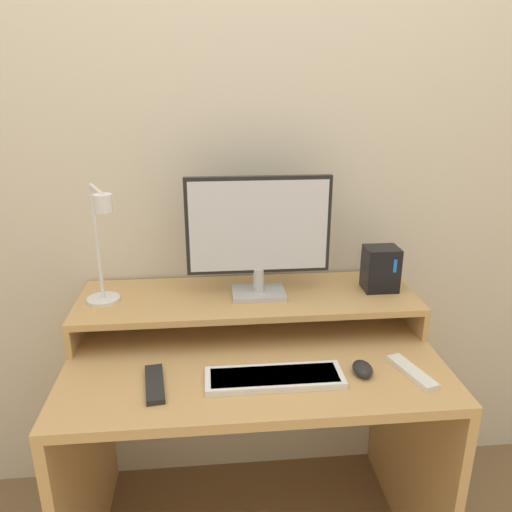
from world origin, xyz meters
TOP-DOWN VIEW (x-y plane):
  - wall_back at (0.00, 0.74)m, footprint 6.00×0.05m
  - desk at (0.00, 0.35)m, footprint 1.14×0.70m
  - monitor_shelf at (0.00, 0.52)m, footprint 1.14×0.35m
  - monitor at (0.03, 0.52)m, footprint 0.47×0.12m
  - desk_lamp at (-0.45, 0.46)m, footprint 0.14×0.22m
  - router_dock at (0.46, 0.53)m, footprint 0.11×0.10m
  - keyboard at (0.05, 0.18)m, footprint 0.39×0.13m
  - mouse at (0.30, 0.19)m, footprint 0.06×0.08m
  - remote_control at (-0.29, 0.18)m, footprint 0.07×0.18m
  - remote_secondary at (0.45, 0.17)m, footprint 0.10×0.19m

SIDE VIEW (x-z plane):
  - desk at x=0.00m, z-range 0.15..0.92m
  - remote_control at x=-0.29m, z-range 0.77..0.78m
  - remote_secondary at x=0.45m, z-range 0.77..0.78m
  - keyboard at x=0.05m, z-range 0.77..0.78m
  - mouse at x=0.30m, z-range 0.77..0.80m
  - monitor_shelf at x=0.00m, z-range 0.80..0.92m
  - router_dock at x=0.46m, z-range 0.88..1.03m
  - desk_lamp at x=-0.45m, z-range 0.88..1.28m
  - monitor at x=0.03m, z-range 0.90..1.31m
  - wall_back at x=0.00m, z-range 0.00..2.50m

